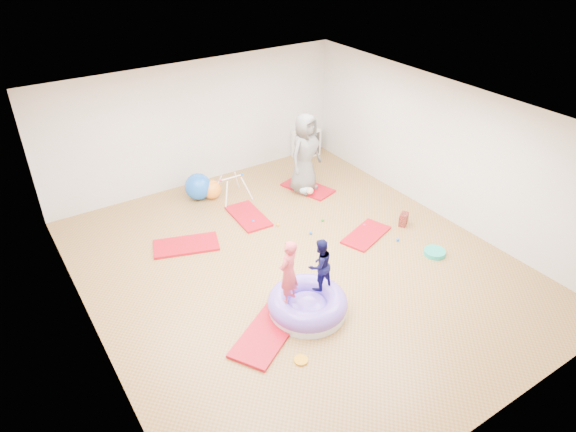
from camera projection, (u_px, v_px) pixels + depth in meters
room at (298, 198)px, 8.53m from camera, size 7.01×8.01×2.81m
gym_mat_front_left at (266, 335)px, 7.74m from camera, size 1.42×1.20×0.05m
gym_mat_mid_left at (186, 245)px, 9.77m from camera, size 1.35×0.97×0.05m
gym_mat_center_back at (248, 216)px, 10.68m from camera, size 0.64×1.18×0.05m
gym_mat_right at (366, 235)px, 10.08m from camera, size 1.19×0.86×0.04m
gym_mat_rear_right at (308, 188)px, 11.74m from camera, size 0.90×1.29×0.05m
inflatable_cushion at (307, 304)px, 8.14m from camera, size 1.27×1.27×0.40m
child_pink at (289, 269)px, 7.67m from camera, size 0.47×0.41×1.09m
child_navy at (320, 262)px, 7.98m from camera, size 0.46×0.37×0.91m
adult_caregiver at (305, 153)px, 11.18m from camera, size 1.00×0.79×1.79m
infant at (307, 189)px, 11.42m from camera, size 0.33×0.34×0.20m
ball_pit_balls at (317, 245)px, 9.78m from camera, size 2.69×2.95×0.07m
exercise_ball_blue at (198, 187)px, 11.22m from camera, size 0.59×0.59×0.59m
exercise_ball_orange at (212, 189)px, 11.29m from camera, size 0.42×0.42×0.42m
infant_play_gym at (232, 184)px, 11.18m from camera, size 0.70×0.66×0.53m
cube_shelf at (306, 143)px, 13.12m from camera, size 0.69×0.34×0.69m
balance_disc at (435, 252)px, 9.54m from camera, size 0.40×0.40×0.09m
backpack at (404, 219)px, 10.37m from camera, size 0.27×0.24×0.26m
yellow_toy at (301, 360)px, 7.33m from camera, size 0.21×0.21×0.03m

